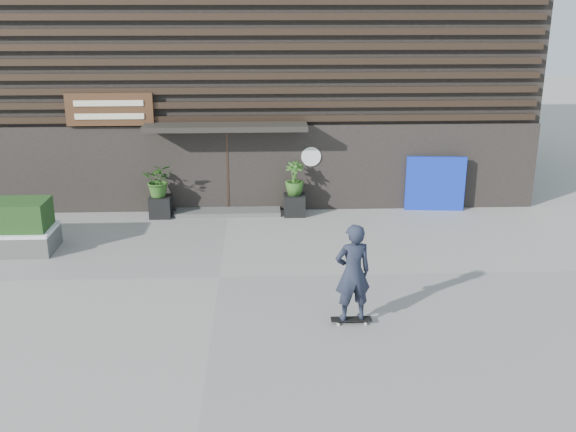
{
  "coord_description": "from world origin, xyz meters",
  "views": [
    {
      "loc": [
        0.96,
        -13.66,
        5.91
      ],
      "look_at": [
        1.57,
        0.96,
        1.1
      ],
      "focal_mm": 41.34,
      "sensor_mm": 36.0,
      "label": 1
    }
  ],
  "objects_px": {
    "planter_pot_left": "(161,207)",
    "blue_tarp": "(435,184)",
    "planter_pot_right": "(294,205)",
    "skateboarder": "(353,273)"
  },
  "relations": [
    {
      "from": "planter_pot_left",
      "to": "blue_tarp",
      "type": "distance_m",
      "value": 7.93
    },
    {
      "from": "planter_pot_right",
      "to": "skateboarder",
      "type": "distance_m",
      "value": 6.8
    },
    {
      "from": "planter_pot_left",
      "to": "blue_tarp",
      "type": "relative_size",
      "value": 0.35
    },
    {
      "from": "planter_pot_left",
      "to": "skateboarder",
      "type": "height_order",
      "value": "skateboarder"
    },
    {
      "from": "planter_pot_left",
      "to": "planter_pot_right",
      "type": "xyz_separation_m",
      "value": [
        3.8,
        0.0,
        0.0
      ]
    },
    {
      "from": "planter_pot_left",
      "to": "skateboarder",
      "type": "distance_m",
      "value": 8.14
    },
    {
      "from": "planter_pot_right",
      "to": "skateboarder",
      "type": "height_order",
      "value": "skateboarder"
    },
    {
      "from": "planter_pot_left",
      "to": "skateboarder",
      "type": "relative_size",
      "value": 0.3
    },
    {
      "from": "planter_pot_right",
      "to": "skateboarder",
      "type": "relative_size",
      "value": 0.3
    },
    {
      "from": "planter_pot_left",
      "to": "planter_pot_right",
      "type": "height_order",
      "value": "same"
    }
  ]
}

